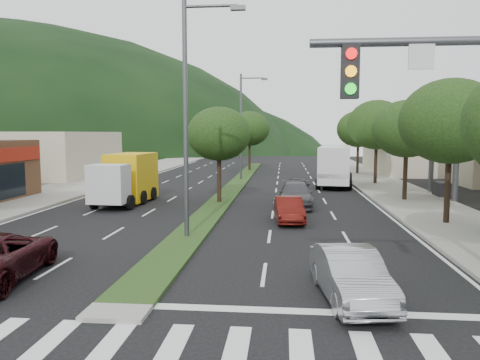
# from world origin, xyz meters

# --- Properties ---
(ground) EXTENTS (160.00, 160.00, 0.00)m
(ground) POSITION_xyz_m (0.00, 0.00, 0.00)
(ground) COLOR black
(ground) RESTS_ON ground
(sidewalk_right) EXTENTS (5.00, 90.00, 0.15)m
(sidewalk_right) POSITION_xyz_m (12.50, 25.00, 0.07)
(sidewalk_right) COLOR gray
(sidewalk_right) RESTS_ON ground
(sidewalk_left) EXTENTS (6.00, 90.00, 0.15)m
(sidewalk_left) POSITION_xyz_m (-13.00, 25.00, 0.07)
(sidewalk_left) COLOR gray
(sidewalk_left) RESTS_ON ground
(median) EXTENTS (1.60, 56.00, 0.12)m
(median) POSITION_xyz_m (0.00, 28.00, 0.06)
(median) COLOR #213D16
(median) RESTS_ON ground
(crosswalk) EXTENTS (19.00, 2.20, 0.01)m
(crosswalk) POSITION_xyz_m (0.00, -2.00, 0.01)
(crosswalk) COLOR silver
(crosswalk) RESTS_ON ground
(bldg_left_far) EXTENTS (9.00, 14.00, 4.60)m
(bldg_left_far) POSITION_xyz_m (-19.00, 34.00, 2.30)
(bldg_left_far) COLOR #B9AB93
(bldg_left_far) RESTS_ON ground
(bldg_right_far) EXTENTS (10.00, 16.00, 5.20)m
(bldg_right_far) POSITION_xyz_m (19.50, 44.00, 2.60)
(bldg_right_far) COLOR #B9AB93
(bldg_right_far) RESTS_ON ground
(tree_r_b) EXTENTS (4.80, 4.80, 6.94)m
(tree_r_b) POSITION_xyz_m (12.00, 12.00, 5.04)
(tree_r_b) COLOR black
(tree_r_b) RESTS_ON sidewalk_right
(tree_r_c) EXTENTS (4.40, 4.40, 6.48)m
(tree_r_c) POSITION_xyz_m (12.00, 20.00, 4.75)
(tree_r_c) COLOR black
(tree_r_c) RESTS_ON sidewalk_right
(tree_r_d) EXTENTS (5.00, 5.00, 7.17)m
(tree_r_d) POSITION_xyz_m (12.00, 30.00, 5.18)
(tree_r_d) COLOR black
(tree_r_d) RESTS_ON sidewalk_right
(tree_r_e) EXTENTS (4.60, 4.60, 6.71)m
(tree_r_e) POSITION_xyz_m (12.00, 40.00, 4.89)
(tree_r_e) COLOR black
(tree_r_e) RESTS_ON sidewalk_right
(tree_med_near) EXTENTS (4.00, 4.00, 6.02)m
(tree_med_near) POSITION_xyz_m (0.00, 18.00, 4.43)
(tree_med_near) COLOR black
(tree_med_near) RESTS_ON median
(tree_med_far) EXTENTS (4.80, 4.80, 6.94)m
(tree_med_far) POSITION_xyz_m (0.00, 44.00, 5.01)
(tree_med_far) COLOR black
(tree_med_far) RESTS_ON median
(streetlight_near) EXTENTS (2.60, 0.25, 10.00)m
(streetlight_near) POSITION_xyz_m (0.21, 8.00, 5.58)
(streetlight_near) COLOR #47494C
(streetlight_near) RESTS_ON ground
(streetlight_mid) EXTENTS (2.60, 0.25, 10.00)m
(streetlight_mid) POSITION_xyz_m (0.21, 33.00, 5.58)
(streetlight_mid) COLOR #47494C
(streetlight_mid) RESTS_ON ground
(sedan_silver) EXTENTS (2.01, 4.36, 1.38)m
(sedan_silver) POSITION_xyz_m (5.92, 1.15, 0.69)
(sedan_silver) COLOR #A2A4A9
(sedan_silver) RESTS_ON ground
(car_queue_a) EXTENTS (1.67, 3.88, 1.30)m
(car_queue_a) POSITION_xyz_m (5.13, 22.22, 0.65)
(car_queue_a) COLOR black
(car_queue_a) RESTS_ON ground
(car_queue_b) EXTENTS (2.09, 5.05, 1.46)m
(car_queue_b) POSITION_xyz_m (4.82, 17.22, 0.73)
(car_queue_b) COLOR #46454A
(car_queue_b) RESTS_ON ground
(car_queue_c) EXTENTS (1.65, 3.90, 1.25)m
(car_queue_c) POSITION_xyz_m (4.37, 12.22, 0.63)
(car_queue_c) COLOR #56130E
(car_queue_c) RESTS_ON ground
(car_queue_d) EXTENTS (2.34, 4.88, 1.34)m
(car_queue_d) POSITION_xyz_m (8.33, 27.22, 0.67)
(car_queue_d) COLOR black
(car_queue_d) RESTS_ON ground
(box_truck) EXTENTS (2.79, 6.53, 3.17)m
(box_truck) POSITION_xyz_m (-5.84, 17.52, 1.50)
(box_truck) COLOR silver
(box_truck) RESTS_ON ground
(motorhome) EXTENTS (3.77, 9.03, 3.36)m
(motorhome) POSITION_xyz_m (8.44, 29.09, 1.79)
(motorhome) COLOR silver
(motorhome) RESTS_ON ground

